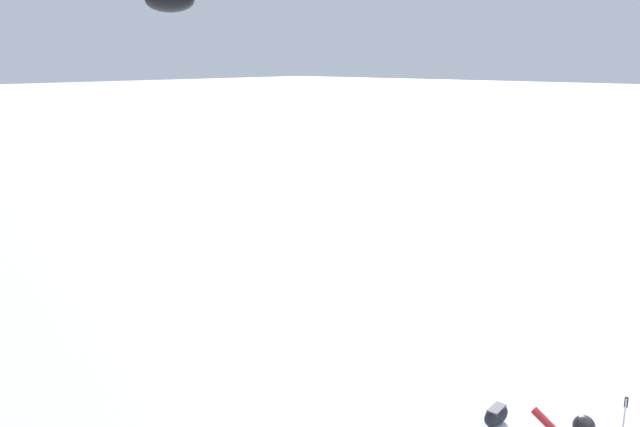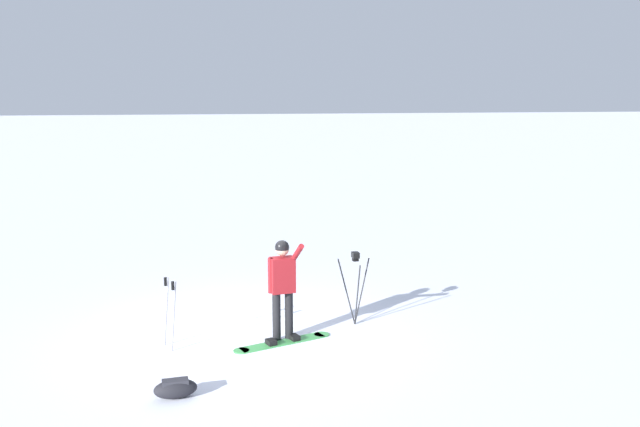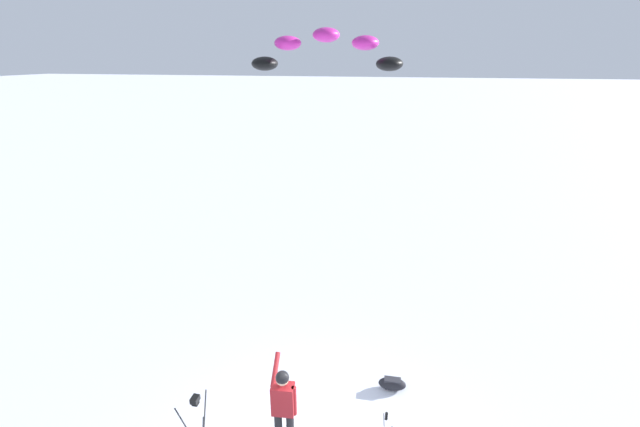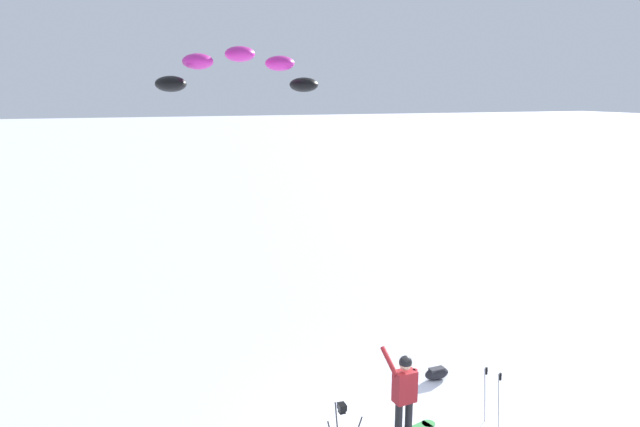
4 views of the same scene
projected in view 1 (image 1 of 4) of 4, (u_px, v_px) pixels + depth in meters
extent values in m
sphere|color=black|center=(584.00, 426.00, 6.88)|extent=(0.24, 0.24, 0.24)
ellipsoid|color=black|center=(170.00, 0.00, 12.08)|extent=(0.95, 1.10, 0.44)
ellipsoid|color=black|center=(496.00, 415.00, 9.80)|extent=(0.60, 0.31, 0.27)
cube|color=#2C2C33|center=(497.00, 410.00, 9.78)|extent=(0.36, 0.18, 0.08)
cylinder|color=black|center=(626.00, 402.00, 8.35)|extent=(0.05, 0.05, 0.14)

